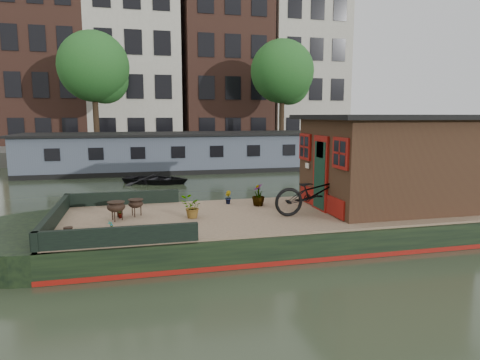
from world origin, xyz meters
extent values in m
plane|color=#27321F|center=(0.00, 0.00, 0.00)|extent=(120.00, 120.00, 0.00)
cube|color=black|center=(0.00, 0.00, 0.30)|extent=(12.00, 4.00, 0.60)
cylinder|color=black|center=(-6.00, 0.00, 0.30)|extent=(4.00, 4.00, 0.60)
cube|color=maroon|center=(0.00, 0.00, 0.06)|extent=(12.02, 4.02, 0.10)
cube|color=#9B7C60|center=(0.00, 0.00, 0.62)|extent=(11.80, 3.80, 0.05)
cube|color=black|center=(-5.92, 0.00, 0.82)|extent=(0.12, 4.00, 0.35)
cube|color=black|center=(-4.50, 1.92, 0.82)|extent=(3.00, 0.12, 0.35)
cube|color=black|center=(-4.50, -1.92, 0.82)|extent=(3.00, 0.12, 0.35)
cube|color=#311A13|center=(2.20, 0.00, 1.80)|extent=(3.50, 3.00, 2.30)
cube|color=black|center=(2.20, 0.00, 3.01)|extent=(4.00, 3.50, 0.12)
cube|color=maroon|center=(0.42, 0.00, 1.60)|extent=(0.06, 0.80, 1.90)
cube|color=black|center=(0.40, 0.00, 1.55)|extent=(0.04, 0.64, 1.70)
cube|color=maroon|center=(0.42, -1.05, 2.20)|extent=(0.06, 0.72, 0.72)
cube|color=maroon|center=(0.42, 1.05, 2.20)|extent=(0.06, 0.72, 0.72)
imported|color=black|center=(0.08, -0.44, 1.19)|extent=(2.07, 0.76, 1.08)
imported|color=#9C592C|center=(-4.53, 0.29, 0.85)|extent=(0.25, 0.24, 0.39)
imported|color=brown|center=(-1.71, 1.33, 0.83)|extent=(0.18, 0.22, 0.36)
imported|color=brown|center=(-2.89, -0.10, 0.91)|extent=(0.54, 0.49, 0.53)
imported|color=#964229|center=(-0.96, 0.89, 0.95)|extent=(0.38, 0.38, 0.61)
imported|color=maroon|center=(-4.68, -1.02, 0.78)|extent=(0.15, 0.16, 0.26)
cylinder|color=black|center=(-4.54, 0.44, 0.75)|extent=(0.18, 0.18, 0.20)
cylinder|color=black|center=(-5.48, -1.11, 0.75)|extent=(0.18, 0.18, 0.20)
imported|color=black|center=(-3.25, 9.67, 0.31)|extent=(3.65, 3.25, 0.62)
cube|color=#444C5B|center=(0.00, 14.00, 1.00)|extent=(20.00, 4.00, 2.00)
cube|color=black|center=(0.00, 14.00, 2.05)|extent=(20.40, 4.40, 0.12)
cube|color=black|center=(0.00, 14.00, 0.12)|extent=(20.00, 4.05, 0.24)
cube|color=#47443F|center=(0.00, 20.50, 0.45)|extent=(60.00, 6.00, 0.90)
cube|color=brown|center=(-10.50, 27.50, 7.50)|extent=(6.00, 8.00, 15.00)
cube|color=#B7B2A3|center=(-4.00, 27.50, 8.25)|extent=(7.00, 8.00, 16.50)
cube|color=brown|center=(3.50, 27.50, 7.75)|extent=(7.00, 8.00, 15.50)
cube|color=#B7B2A3|center=(10.50, 27.50, 8.00)|extent=(6.50, 8.00, 16.00)
cylinder|color=#332316|center=(-6.50, 19.00, 2.90)|extent=(0.36, 0.36, 4.00)
sphere|color=#1B531D|center=(-6.50, 19.00, 6.10)|extent=(4.40, 4.40, 4.40)
sphere|color=#1B531D|center=(-5.90, 19.30, 5.30)|extent=(3.00, 3.00, 3.00)
cylinder|color=#332316|center=(6.00, 19.00, 2.90)|extent=(0.36, 0.36, 4.00)
sphere|color=#1B531D|center=(6.00, 19.00, 6.10)|extent=(4.40, 4.40, 4.40)
sphere|color=#1B531D|center=(6.60, 19.30, 5.30)|extent=(3.00, 3.00, 3.00)
camera|label=1|loc=(-4.12, -9.94, 3.05)|focal=32.00mm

